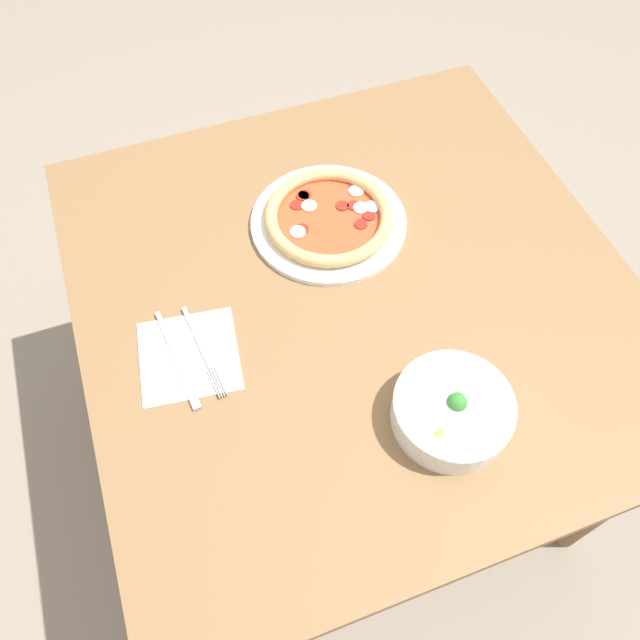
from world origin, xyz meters
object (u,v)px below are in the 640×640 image
pizza (329,218)px  fork (202,349)px  bowl (452,410)px  knife (175,354)px

pizza → fork: size_ratio=1.57×
pizza → fork: (0.31, 0.20, -0.01)m
bowl → knife: size_ratio=0.93×
bowl → knife: (0.39, -0.27, -0.03)m
pizza → fork: pizza is taller
fork → knife: 0.05m
pizza → bowl: (-0.04, 0.46, 0.02)m
fork → pizza: bearing=116.6°
pizza → bowl: 0.46m
knife → pizza: bearing=112.1°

